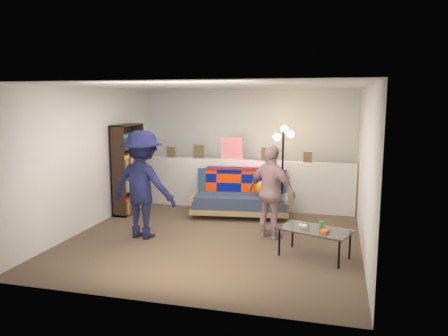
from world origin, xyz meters
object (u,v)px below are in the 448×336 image
(bookshelf, at_px, (128,172))
(futon_sofa, at_px, (241,197))
(person_left, at_px, (143,185))
(coffee_table, at_px, (315,231))
(floor_lamp, at_px, (283,152))
(person_right, at_px, (271,192))

(bookshelf, bearing_deg, futon_sofa, 7.69)
(person_left, bearing_deg, bookshelf, -46.55)
(futon_sofa, xyz_separation_m, person_left, (-1.24, -1.68, 0.50))
(futon_sofa, bearing_deg, coffee_table, -52.47)
(bookshelf, distance_m, person_left, 1.68)
(bookshelf, distance_m, coffee_table, 4.04)
(futon_sofa, distance_m, floor_lamp, 1.16)
(person_left, bearing_deg, futon_sofa, -117.60)
(futon_sofa, height_order, floor_lamp, floor_lamp)
(coffee_table, height_order, person_left, person_left)
(futon_sofa, relative_size, bookshelf, 1.11)
(person_left, bearing_deg, person_right, -157.78)
(bookshelf, height_order, person_right, bookshelf)
(coffee_table, relative_size, person_left, 0.64)
(person_right, bearing_deg, bookshelf, 10.69)
(person_left, bearing_deg, coffee_table, -176.31)
(floor_lamp, bearing_deg, coffee_table, -71.48)
(bookshelf, height_order, person_left, bookshelf)
(floor_lamp, distance_m, person_right, 1.52)
(coffee_table, bearing_deg, floor_lamp, 108.52)
(futon_sofa, relative_size, coffee_table, 1.74)
(coffee_table, bearing_deg, person_left, 174.84)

